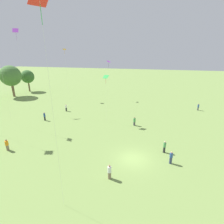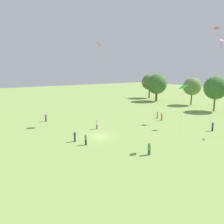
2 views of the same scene
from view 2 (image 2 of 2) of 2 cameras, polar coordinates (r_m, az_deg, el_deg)
name	(u,v)px [view 2 (image 2 of 2)]	position (r m, az deg, el deg)	size (l,w,h in m)	color
ground_plane	(99,136)	(38.22, -3.36, -6.37)	(240.00, 240.00, 0.00)	#7A994C
tree_0	(150,82)	(90.28, 9.78, 7.70)	(6.32, 6.32, 9.62)	brown
tree_1	(157,84)	(81.39, 11.63, 7.19)	(7.26, 7.26, 9.95)	brown
tree_2	(192,86)	(75.53, 20.20, 6.28)	(5.69, 5.69, 8.92)	brown
tree_3	(216,88)	(66.40, 25.47, 5.71)	(6.32, 6.32, 9.66)	brown
person_0	(149,149)	(30.40, 9.70, -9.49)	(0.57, 0.57, 1.72)	#4C4C51
person_1	(86,139)	(33.95, -6.86, -7.10)	(0.45, 0.45, 1.79)	#232328
person_2	(97,125)	(42.67, -3.95, -3.29)	(0.47, 0.47, 1.79)	#847056
person_3	(157,115)	(52.55, 11.77, -0.78)	(0.39, 0.39, 1.72)	#847056
person_5	(46,118)	(50.85, -16.91, -1.42)	(0.57, 0.57, 1.76)	#333D5B
person_6	(213,126)	(45.39, 24.79, -3.44)	(0.48, 0.48, 1.75)	#232328
person_9	(75,136)	(35.76, -9.69, -6.32)	(0.53, 0.53, 1.72)	#333D5B
person_10	(162,117)	(50.74, 12.84, -1.28)	(0.51, 0.51, 1.73)	#847056
kite_0	(221,45)	(50.51, 26.64, 15.29)	(0.96, 1.04, 17.37)	#E54C99
kite_3	(183,89)	(32.56, 18.10, 5.77)	(1.02, 1.12, 9.28)	green
kite_5	(98,46)	(47.07, -3.56, 16.73)	(1.53, 1.43, 17.05)	red
kite_7	(216,34)	(55.79, 25.58, 18.00)	(1.26, 1.22, 20.51)	#E54C99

